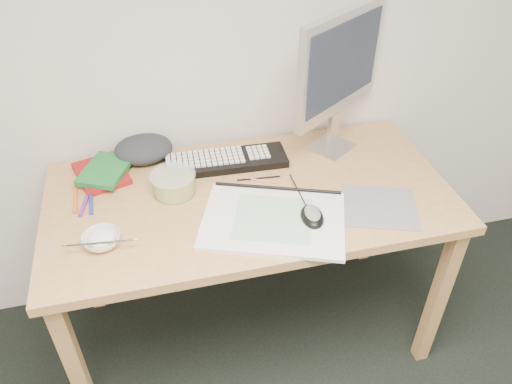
# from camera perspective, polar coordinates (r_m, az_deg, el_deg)

# --- Properties ---
(desk) EXTENTS (1.40, 0.70, 0.75)m
(desk) POSITION_cam_1_polar(r_m,az_deg,el_deg) (1.79, -0.67, -2.26)
(desk) COLOR tan
(desk) RESTS_ON ground
(mousepad) EXTENTS (0.30, 0.29, 0.00)m
(mousepad) POSITION_cam_1_polar(r_m,az_deg,el_deg) (1.73, 13.95, -1.67)
(mousepad) COLOR slate
(mousepad) RESTS_ON desk
(sketchpad) EXTENTS (0.54, 0.47, 0.01)m
(sketchpad) POSITION_cam_1_polar(r_m,az_deg,el_deg) (1.62, 2.00, -3.21)
(sketchpad) COLOR silver
(sketchpad) RESTS_ON desk
(keyboard) EXTENTS (0.46, 0.16, 0.03)m
(keyboard) POSITION_cam_1_polar(r_m,az_deg,el_deg) (1.88, -3.50, 3.57)
(keyboard) COLOR black
(keyboard) RESTS_ON desk
(monitor) EXTENTS (0.40, 0.29, 0.54)m
(monitor) POSITION_cam_1_polar(r_m,az_deg,el_deg) (1.84, 9.58, 13.84)
(monitor) COLOR silver
(monitor) RESTS_ON desk
(mouse) EXTENTS (0.08, 0.12, 0.04)m
(mouse) POSITION_cam_1_polar(r_m,az_deg,el_deg) (1.61, 6.46, -2.45)
(mouse) COLOR black
(mouse) RESTS_ON sketchpad
(rice_bowl) EXTENTS (0.14, 0.14, 0.04)m
(rice_bowl) POSITION_cam_1_polar(r_m,az_deg,el_deg) (1.60, -17.21, -5.27)
(rice_bowl) COLOR silver
(rice_bowl) RESTS_ON desk
(chopsticks) EXTENTS (0.21, 0.04, 0.02)m
(chopsticks) POSITION_cam_1_polar(r_m,az_deg,el_deg) (1.56, -17.38, -5.57)
(chopsticks) COLOR silver
(chopsticks) RESTS_ON rice_bowl
(fruit_tub) EXTENTS (0.17, 0.17, 0.08)m
(fruit_tub) POSITION_cam_1_polar(r_m,az_deg,el_deg) (1.74, -9.40, 0.98)
(fruit_tub) COLOR gold
(fruit_tub) RESTS_ON desk
(book_red) EXTENTS (0.22, 0.25, 0.02)m
(book_red) POSITION_cam_1_polar(r_m,az_deg,el_deg) (1.90, -17.26, 2.03)
(book_red) COLOR maroon
(book_red) RESTS_ON desk
(book_green) EXTENTS (0.22, 0.24, 0.02)m
(book_green) POSITION_cam_1_polar(r_m,az_deg,el_deg) (1.88, -16.82, 2.42)
(book_green) COLOR #1A682D
(book_green) RESTS_ON book_red
(cloth_lump) EXTENTS (0.22, 0.20, 0.08)m
(cloth_lump) POSITION_cam_1_polar(r_m,az_deg,el_deg) (1.94, -12.72, 4.81)
(cloth_lump) COLOR #292C31
(cloth_lump) RESTS_ON desk
(pencil_pink) EXTENTS (0.15, 0.08, 0.01)m
(pencil_pink) POSITION_cam_1_polar(r_m,az_deg,el_deg) (1.79, 0.00, 1.43)
(pencil_pink) COLOR pink
(pencil_pink) RESTS_ON desk
(pencil_tan) EXTENTS (0.17, 0.05, 0.01)m
(pencil_tan) POSITION_cam_1_polar(r_m,az_deg,el_deg) (1.76, -0.81, 0.58)
(pencil_tan) COLOR tan
(pencil_tan) RESTS_ON desk
(pencil_black) EXTENTS (0.16, 0.02, 0.01)m
(pencil_black) POSITION_cam_1_polar(r_m,az_deg,el_deg) (1.80, 0.31, 1.58)
(pencil_black) COLOR black
(pencil_black) RESTS_ON desk
(marker_blue) EXTENTS (0.02, 0.14, 0.01)m
(marker_blue) POSITION_cam_1_polar(r_m,az_deg,el_deg) (1.78, -18.33, -0.98)
(marker_blue) COLOR #1C3098
(marker_blue) RESTS_ON desk
(marker_orange) EXTENTS (0.02, 0.14, 0.01)m
(marker_orange) POSITION_cam_1_polar(r_m,az_deg,el_deg) (1.81, -19.93, -0.84)
(marker_orange) COLOR orange
(marker_orange) RESTS_ON desk
(marker_purple) EXTENTS (0.04, 0.14, 0.01)m
(marker_purple) POSITION_cam_1_polar(r_m,az_deg,el_deg) (1.78, -18.95, -1.11)
(marker_purple) COLOR #732790
(marker_purple) RESTS_ON desk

